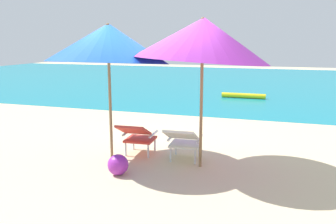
{
  "coord_description": "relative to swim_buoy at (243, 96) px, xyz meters",
  "views": [
    {
      "loc": [
        2.05,
        -5.95,
        2.12
      ],
      "look_at": [
        0.0,
        0.46,
        0.75
      ],
      "focal_mm": 37.88,
      "sensor_mm": 36.0,
      "label": 1
    }
  ],
  "objects": [
    {
      "name": "ocean_band",
      "position": [
        -0.76,
        5.37,
        -0.09
      ],
      "size": [
        40.0,
        18.0,
        0.01
      ],
      "primitive_type": "cube",
      "color": "teal",
      "rests_on": "ground_plane"
    },
    {
      "name": "swim_buoy",
      "position": [
        0.0,
        0.0,
        0.0
      ],
      "size": [
        1.6,
        0.18,
        0.18
      ],
      "primitive_type": "cylinder",
      "rotation": [
        0.0,
        1.57,
        0.0
      ],
      "color": "yellow",
      "rests_on": "ocean_band"
    },
    {
      "name": "ground_plane",
      "position": [
        -0.76,
        -3.26,
        -0.1
      ],
      "size": [
        40.0,
        40.0,
        0.0
      ],
      "primitive_type": "plane",
      "color": "beige"
    },
    {
      "name": "beach_umbrella_right",
      "position": [
        0.06,
        -7.57,
        2.03
      ],
      "size": [
        3.09,
        3.08,
        2.55
      ],
      "color": "olive",
      "rests_on": "ground_plane"
    },
    {
      "name": "beach_umbrella_left",
      "position": [
        -1.57,
        -7.64,
        1.97
      ],
      "size": [
        2.19,
        2.24,
        2.48
      ],
      "color": "olive",
      "rests_on": "ground_plane"
    },
    {
      "name": "lounge_chair_right",
      "position": [
        -0.27,
        -7.45,
        0.31
      ],
      "size": [
        0.58,
        0.9,
        0.68
      ],
      "color": "silver",
      "rests_on": "ground_plane"
    },
    {
      "name": "lounge_chair_left",
      "position": [
        -1.17,
        -7.39,
        0.31
      ],
      "size": [
        0.58,
        0.9,
        0.68
      ],
      "color": "red",
      "rests_on": "ground_plane"
    },
    {
      "name": "beach_ball",
      "position": [
        -1.11,
        -8.33,
        0.07
      ],
      "size": [
        0.34,
        0.34,
        0.34
      ],
      "primitive_type": "sphere",
      "color": "purple",
      "rests_on": "ground_plane"
    }
  ]
}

